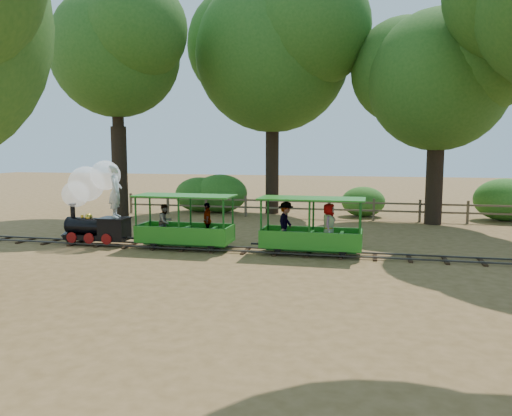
% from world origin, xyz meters
% --- Properties ---
extents(ground, '(90.00, 90.00, 0.00)m').
position_xyz_m(ground, '(0.00, 0.00, 0.00)').
color(ground, '#9C7243').
rests_on(ground, ground).
extents(track, '(22.00, 1.00, 0.10)m').
position_xyz_m(track, '(0.00, 0.00, 0.07)').
color(track, '#3F3D3A').
rests_on(track, ground).
extents(locomotive, '(2.54, 1.19, 2.92)m').
position_xyz_m(locomotive, '(-6.35, 0.07, 1.66)').
color(locomotive, black).
rests_on(locomotive, ground).
extents(carriage_front, '(3.21, 1.31, 1.67)m').
position_xyz_m(carriage_front, '(-3.04, 0.01, 0.74)').
color(carriage_front, '#247B1B').
rests_on(carriage_front, track).
extents(carriage_rear, '(3.21, 1.31, 1.67)m').
position_xyz_m(carriage_rear, '(0.95, -0.01, 0.80)').
color(carriage_rear, '#247B1B').
rests_on(carriage_rear, track).
extents(oak_nw, '(7.25, 6.38, 10.46)m').
position_xyz_m(oak_nw, '(-8.53, 6.08, 7.84)').
color(oak_nw, '#2D2116').
rests_on(oak_nw, ground).
extents(oak_nc, '(9.43, 8.30, 11.59)m').
position_xyz_m(oak_nc, '(-2.04, 9.60, 8.21)').
color(oak_nc, '#2D2116').
rests_on(oak_nc, ground).
extents(oak_ne, '(7.37, 6.48, 9.04)m').
position_xyz_m(oak_ne, '(5.47, 7.58, 6.39)').
color(oak_ne, '#2D2116').
rests_on(oak_ne, ground).
extents(fence, '(18.10, 0.10, 1.00)m').
position_xyz_m(fence, '(0.00, 8.00, 0.58)').
color(fence, brown).
rests_on(fence, ground).
extents(shrub_west, '(2.57, 1.98, 1.78)m').
position_xyz_m(shrub_west, '(-5.78, 9.30, 0.89)').
color(shrub_west, '#2D6B1E').
rests_on(shrub_west, ground).
extents(shrub_mid_w, '(2.81, 2.16, 1.94)m').
position_xyz_m(shrub_mid_w, '(-4.66, 9.30, 0.97)').
color(shrub_mid_w, '#2D6B1E').
rests_on(shrub_mid_w, ground).
extents(shrub_mid_e, '(2.08, 1.60, 1.44)m').
position_xyz_m(shrub_mid_e, '(2.51, 9.30, 0.72)').
color(shrub_mid_e, '#2D6B1E').
rests_on(shrub_mid_e, ground).
extents(shrub_east, '(2.77, 2.13, 1.92)m').
position_xyz_m(shrub_east, '(8.80, 9.30, 0.96)').
color(shrub_east, '#2D6B1E').
rests_on(shrub_east, ground).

